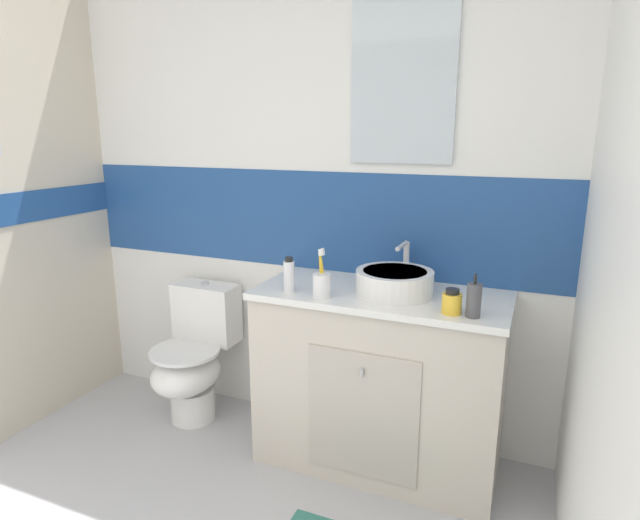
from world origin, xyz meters
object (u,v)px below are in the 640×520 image
at_px(sink_basin, 395,281).
at_px(deodorant_spray_can, 289,275).
at_px(hair_gel_jar, 452,302).
at_px(toothbrush_cup, 322,284).
at_px(toilet, 194,358).
at_px(soap_dispenser, 474,300).

relative_size(sink_basin, deodorant_spray_can, 2.44).
height_order(hair_gel_jar, deodorant_spray_can, deodorant_spray_can).
bearing_deg(toothbrush_cup, hair_gel_jar, 0.55).
bearing_deg(toilet, sink_basin, -0.44).
height_order(sink_basin, toothbrush_cup, toothbrush_cup).
relative_size(toilet, toothbrush_cup, 3.50).
xyz_separation_m(sink_basin, toothbrush_cup, (-0.28, -0.17, 0.00)).
xyz_separation_m(toilet, soap_dispenser, (1.46, -0.18, 0.57)).
bearing_deg(sink_basin, toilet, 179.56).
relative_size(toilet, soap_dispenser, 4.24).
distance_m(sink_basin, hair_gel_jar, 0.32).
xyz_separation_m(toilet, deodorant_spray_can, (0.66, -0.16, 0.58)).
bearing_deg(deodorant_spray_can, toothbrush_cup, -5.75).
height_order(toothbrush_cup, hair_gel_jar, toothbrush_cup).
distance_m(toilet, soap_dispenser, 1.58).
bearing_deg(hair_gel_jar, toothbrush_cup, -179.45).
bearing_deg(hair_gel_jar, toilet, 172.98).
distance_m(sink_basin, toilet, 1.24).
xyz_separation_m(toothbrush_cup, soap_dispenser, (0.63, -0.01, 0.01)).
bearing_deg(sink_basin, soap_dispenser, -25.71).
distance_m(toothbrush_cup, deodorant_spray_can, 0.17).
height_order(toilet, toothbrush_cup, toothbrush_cup).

